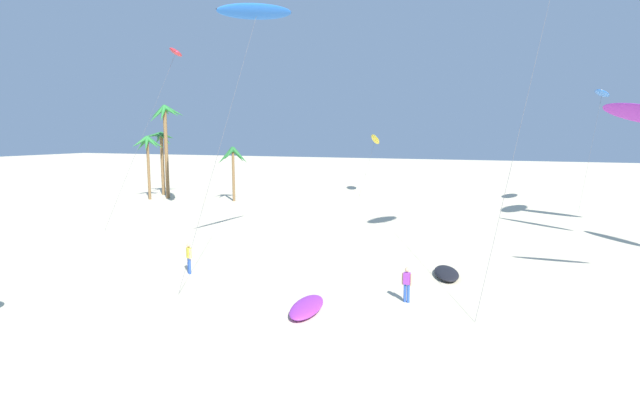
{
  "coord_description": "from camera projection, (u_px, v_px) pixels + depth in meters",
  "views": [
    {
      "loc": [
        13.2,
        -6.54,
        7.8
      ],
      "look_at": [
        3.81,
        17.18,
        4.21
      ],
      "focal_mm": 28.89,
      "sensor_mm": 36.0,
      "label": 1
    }
  ],
  "objects": [
    {
      "name": "flying_kite_7",
      "position": [
        176.0,
        52.0,
        46.79
      ],
      "size": [
        5.45,
        11.85,
        16.21
      ],
      "color": "red",
      "rests_on": "ground"
    },
    {
      "name": "palm_tree_2",
      "position": [
        147.0,
        147.0,
        60.22
      ],
      "size": [
        3.67,
        3.58,
        7.51
      ],
      "color": "brown",
      "rests_on": "ground"
    },
    {
      "name": "person_foreground_walker",
      "position": [
        189.0,
        257.0,
        28.69
      ],
      "size": [
        0.43,
        0.34,
        1.73
      ],
      "color": "#284CA3",
      "rests_on": "ground"
    },
    {
      "name": "flying_kite_8",
      "position": [
        375.0,
        139.0,
        66.1
      ],
      "size": [
        2.95,
        6.0,
        7.98
      ],
      "color": "yellow",
      "rests_on": "ground"
    },
    {
      "name": "person_near_right",
      "position": [
        407.0,
        283.0,
        23.81
      ],
      "size": [
        0.5,
        0.25,
        1.66
      ],
      "color": "#284CA3",
      "rests_on": "ground"
    },
    {
      "name": "grounded_kite_1",
      "position": [
        446.0,
        273.0,
        28.23
      ],
      "size": [
        2.06,
        3.45,
        0.36
      ],
      "color": "black",
      "rests_on": "ground"
    },
    {
      "name": "palm_tree_1",
      "position": [
        161.0,
        145.0,
        64.83
      ],
      "size": [
        3.6,
        4.1,
        7.99
      ],
      "color": "brown",
      "rests_on": "ground"
    },
    {
      "name": "flying_kite_0",
      "position": [
        602.0,
        93.0,
        51.19
      ],
      "size": [
        2.68,
        5.7,
        12.21
      ],
      "color": "blue",
      "rests_on": "ground"
    },
    {
      "name": "flying_kite_9",
      "position": [
        257.0,
        12.0,
        29.0
      ],
      "size": [
        2.0,
        10.29,
        15.62
      ],
      "color": "blue",
      "rests_on": "ground"
    },
    {
      "name": "palm_tree_0",
      "position": [
        165.0,
        125.0,
        60.96
      ],
      "size": [
        4.67,
        4.24,
        11.13
      ],
      "color": "brown",
      "rests_on": "ground"
    },
    {
      "name": "grounded_kite_0",
      "position": [
        307.0,
        307.0,
        22.67
      ],
      "size": [
        1.7,
        3.46,
        0.41
      ],
      "color": "purple",
      "rests_on": "ground"
    },
    {
      "name": "palm_tree_3",
      "position": [
        232.0,
        158.0,
        58.95
      ],
      "size": [
        4.05,
        4.29,
        6.28
      ],
      "color": "brown",
      "rests_on": "ground"
    }
  ]
}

